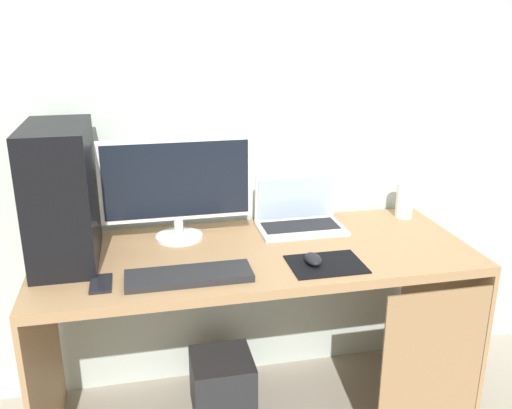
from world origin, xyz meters
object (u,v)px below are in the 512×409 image
at_px(keyboard, 189,276).
at_px(mouse_left, 313,259).
at_px(pc_tower, 62,194).
at_px(laptop, 299,217).
at_px(speaker, 405,200).
at_px(cell_phone, 101,284).
at_px(monitor, 177,187).
at_px(subwoofer, 222,384).

relative_size(keyboard, mouse_left, 4.38).
xyz_separation_m(pc_tower, laptop, (0.90, 0.13, -0.20)).
distance_m(speaker, cell_phone, 1.32).
height_order(monitor, cell_phone, monitor).
bearing_deg(keyboard, mouse_left, 2.62).
relative_size(pc_tower, laptop, 1.40).
bearing_deg(cell_phone, mouse_left, 0.16).
bearing_deg(subwoofer, mouse_left, -40.11).
bearing_deg(laptop, subwoofer, -161.81).
height_order(pc_tower, laptop, pc_tower).
height_order(pc_tower, monitor, pc_tower).
height_order(speaker, keyboard, speaker).
relative_size(speaker, subwoofer, 0.60).
height_order(keyboard, subwoofer, keyboard).
distance_m(monitor, subwoofer, 0.86).
relative_size(laptop, mouse_left, 3.62).
distance_m(pc_tower, mouse_left, 0.90).
xyz_separation_m(keyboard, mouse_left, (0.44, 0.02, 0.01)).
relative_size(monitor, cell_phone, 4.46).
height_order(speaker, mouse_left, speaker).
bearing_deg(keyboard, laptop, 37.87).
bearing_deg(subwoofer, laptop, 18.19).
distance_m(pc_tower, monitor, 0.42).
bearing_deg(mouse_left, cell_phone, -179.84).
bearing_deg(subwoofer, monitor, 146.81).
xyz_separation_m(keyboard, subwoofer, (0.14, 0.27, -0.64)).
bearing_deg(pc_tower, subwoofer, 1.09).
height_order(laptop, cell_phone, laptop).
distance_m(pc_tower, cell_phone, 0.36).
bearing_deg(mouse_left, laptop, 81.07).
relative_size(speaker, cell_phone, 1.16).
height_order(pc_tower, mouse_left, pc_tower).
bearing_deg(pc_tower, cell_phone, -62.99).
distance_m(mouse_left, subwoofer, 0.76).
relative_size(laptop, cell_phone, 2.67).
distance_m(speaker, subwoofer, 1.10).
height_order(speaker, cell_phone, speaker).
xyz_separation_m(laptop, mouse_left, (-0.06, -0.36, -0.02)).
relative_size(pc_tower, monitor, 0.84).
xyz_separation_m(cell_phone, subwoofer, (0.43, 0.25, -0.64)).
distance_m(laptop, mouse_left, 0.37).
bearing_deg(cell_phone, pc_tower, 117.01).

